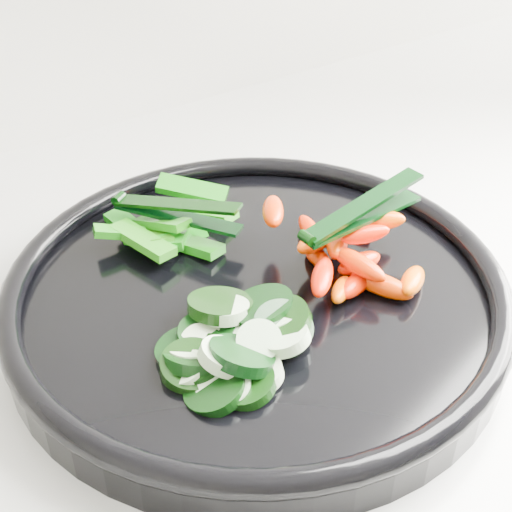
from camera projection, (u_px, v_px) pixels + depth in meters
veggie_tray at (256, 293)px, 0.53m from camera, size 0.47×0.47×0.04m
cucumber_pile at (227, 345)px, 0.47m from camera, size 0.12×0.12×0.04m
carrot_pile at (347, 250)px, 0.54m from camera, size 0.13×0.15×0.06m
pepper_pile at (169, 227)px, 0.59m from camera, size 0.13×0.12×0.04m
tong_carrot at (360, 213)px, 0.53m from camera, size 0.11×0.02×0.02m
tong_pepper at (173, 210)px, 0.57m from camera, size 0.07×0.10×0.02m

